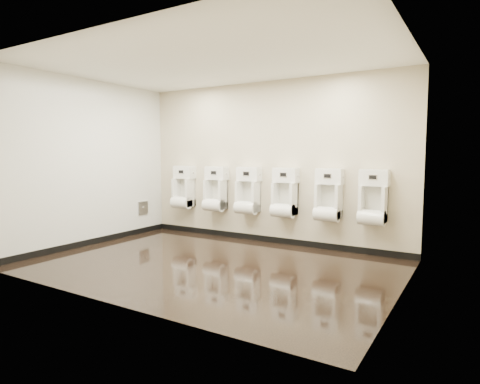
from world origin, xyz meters
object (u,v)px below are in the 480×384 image
at_px(urinal_3, 285,196).
at_px(urinal_4, 328,199).
at_px(access_panel, 143,208).
at_px(urinal_1, 216,192).
at_px(urinal_2, 248,194).
at_px(urinal_5, 373,202).
at_px(urinal_0, 183,190).

xyz_separation_m(urinal_3, urinal_4, (0.76, 0.00, 0.00)).
xyz_separation_m(access_panel, urinal_3, (2.87, 0.41, 0.34)).
bearing_deg(urinal_1, urinal_3, 0.00).
bearing_deg(urinal_2, urinal_5, 0.00).
bearing_deg(urinal_0, urinal_3, 0.00).
relative_size(urinal_3, urinal_5, 1.00).
bearing_deg(access_panel, urinal_0, 30.41).
height_order(urinal_3, urinal_4, same).
bearing_deg(access_panel, urinal_1, 15.54).
bearing_deg(urinal_5, urinal_0, 180.00).
xyz_separation_m(urinal_0, urinal_4, (2.93, 0.00, 0.00)).
xyz_separation_m(urinal_0, urinal_2, (1.46, 0.00, 0.00)).
bearing_deg(urinal_0, urinal_1, 0.00).
height_order(urinal_2, urinal_5, same).
bearing_deg(access_panel, urinal_3, 8.05).
relative_size(urinal_1, urinal_4, 1.00).
xyz_separation_m(access_panel, urinal_2, (2.15, 0.41, 0.34)).
distance_m(urinal_2, urinal_4, 1.47).
relative_size(urinal_2, urinal_3, 1.00).
bearing_deg(access_panel, urinal_5, 5.37).
xyz_separation_m(access_panel, urinal_0, (0.69, 0.41, 0.34)).
xyz_separation_m(urinal_2, urinal_3, (0.71, 0.00, 0.00)).
relative_size(access_panel, urinal_3, 0.31).
xyz_separation_m(urinal_1, urinal_2, (0.69, 0.00, 0.00)).
xyz_separation_m(urinal_3, urinal_5, (1.45, 0.00, 0.00)).
bearing_deg(urinal_5, urinal_4, 180.00).
bearing_deg(access_panel, urinal_2, 10.67).
distance_m(access_panel, urinal_4, 3.66).
height_order(urinal_0, urinal_4, same).
bearing_deg(urinal_1, urinal_0, 180.00).
height_order(urinal_1, urinal_3, same).
relative_size(urinal_0, urinal_1, 1.00).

